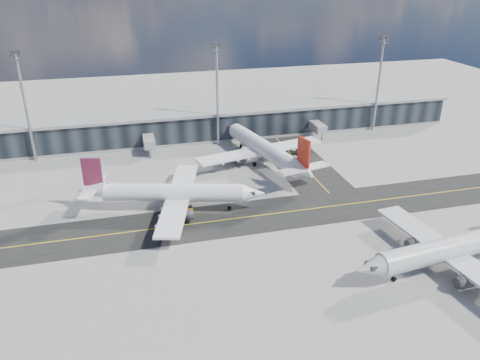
{
  "coord_description": "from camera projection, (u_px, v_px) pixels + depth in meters",
  "views": [
    {
      "loc": [
        -25.92,
        -78.03,
        47.87
      ],
      "look_at": [
        -2.8,
        11.69,
        5.0
      ],
      "focal_mm": 35.0,
      "sensor_mm": 36.0,
      "label": 1
    }
  ],
  "objects": [
    {
      "name": "terminal_concourse",
      "position": [
        213.0,
        124.0,
        141.12
      ],
      "size": [
        152.0,
        19.8,
        8.8
      ],
      "color": "black",
      "rests_on": "ground"
    },
    {
      "name": "service_van",
      "position": [
        252.0,
        143.0,
        134.94
      ],
      "size": [
        5.42,
        6.29,
        1.61
      ],
      "primitive_type": "imported",
      "rotation": [
        0.0,
        0.0,
        0.59
      ],
      "color": "white",
      "rests_on": "ground"
    },
    {
      "name": "airliner_af",
      "position": [
        171.0,
        193.0,
        98.86
      ],
      "size": [
        39.03,
        33.59,
        11.72
      ],
      "rotation": [
        0.0,
        0.0,
        -1.84
      ],
      "color": "white",
      "rests_on": "ground"
    },
    {
      "name": "airliner_redtail",
      "position": [
        265.0,
        149.0,
        121.61
      ],
      "size": [
        36.14,
        42.06,
        12.56
      ],
      "rotation": [
        0.0,
        0.0,
        0.23
      ],
      "color": "white",
      "rests_on": "ground"
    },
    {
      "name": "floodlight_masts",
      "position": [
        217.0,
        92.0,
        130.19
      ],
      "size": [
        102.5,
        0.7,
        28.9
      ],
      "color": "gray",
      "rests_on": "ground"
    },
    {
      "name": "baggage_tug",
      "position": [
        188.0,
        211.0,
        97.92
      ],
      "size": [
        2.84,
        1.47,
        1.77
      ],
      "rotation": [
        0.0,
        0.0,
        -1.57
      ],
      "color": "orange",
      "rests_on": "ground"
    },
    {
      "name": "ground",
      "position": [
        268.0,
        224.0,
        94.55
      ],
      "size": [
        300.0,
        300.0,
        0.0
      ],
      "primitive_type": "plane",
      "color": "gray",
      "rests_on": "ground"
    },
    {
      "name": "airliner_near",
      "position": [
        458.0,
        247.0,
        79.94
      ],
      "size": [
        40.31,
        34.43,
        11.93
      ],
      "rotation": [
        0.0,
        0.0,
        1.68
      ],
      "color": "silver",
      "rests_on": "ground"
    },
    {
      "name": "taxiway_lanes",
      "position": [
        270.0,
        199.0,
        104.87
      ],
      "size": [
        180.0,
        63.0,
        0.03
      ],
      "color": "black",
      "rests_on": "ground"
    }
  ]
}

